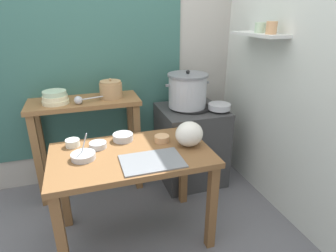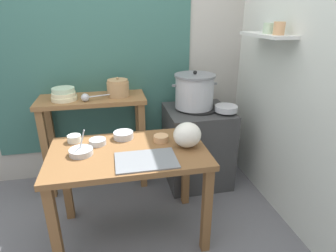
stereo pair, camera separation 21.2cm
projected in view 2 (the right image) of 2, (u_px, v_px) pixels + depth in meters
name	position (u px, v px, depth m)	size (l,w,h in m)	color
ground_plane	(121.00, 238.00, 2.17)	(9.00, 9.00, 0.00)	slate
wall_back	(115.00, 48.00, 2.69)	(4.40, 0.12, 2.60)	#B2ADA3
wall_right	(296.00, 58.00, 2.12)	(0.30, 3.20, 2.60)	silver
prep_table	(129.00, 164.00, 2.01)	(1.10, 0.66, 0.72)	brown
back_shelf_table	(94.00, 120.00, 2.63)	(0.96, 0.40, 0.90)	olive
stove_block	(197.00, 145.00, 2.81)	(0.60, 0.61, 0.78)	#383838
steamer_pot	(194.00, 91.00, 2.61)	(0.43, 0.38, 0.35)	#B7BABF
clay_pot	(118.00, 88.00, 2.57)	(0.20, 0.20, 0.18)	tan
bowl_stack_enamel	(64.00, 94.00, 2.46)	(0.22, 0.22, 0.11)	beige
ladle	(87.00, 97.00, 2.43)	(0.27, 0.10, 0.07)	#B7BABF
serving_tray	(146.00, 160.00, 1.83)	(0.40, 0.28, 0.01)	slate
plastic_bag	(187.00, 135.00, 2.00)	(0.20, 0.18, 0.18)	silver
wide_pan	(226.00, 108.00, 2.56)	(0.21, 0.21, 0.05)	#B7BABF
prep_bowl_0	(81.00, 151.00, 1.91)	(0.16, 0.16, 0.18)	#B7BABF
prep_bowl_1	(98.00, 142.00, 2.05)	(0.12, 0.12, 0.04)	#B7BABF
prep_bowl_2	(123.00, 135.00, 2.15)	(0.15, 0.15, 0.05)	#B7BABF
prep_bowl_3	(161.00, 138.00, 2.10)	(0.11, 0.11, 0.05)	tan
prep_bowl_4	(74.00, 138.00, 2.09)	(0.10, 0.10, 0.05)	silver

